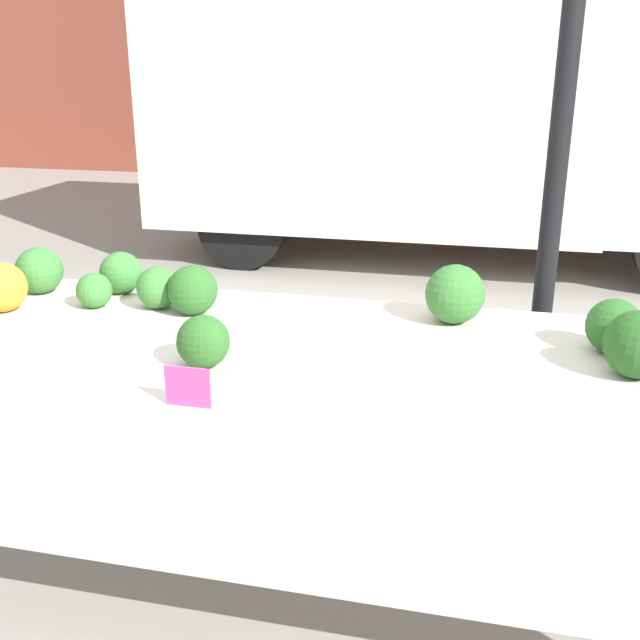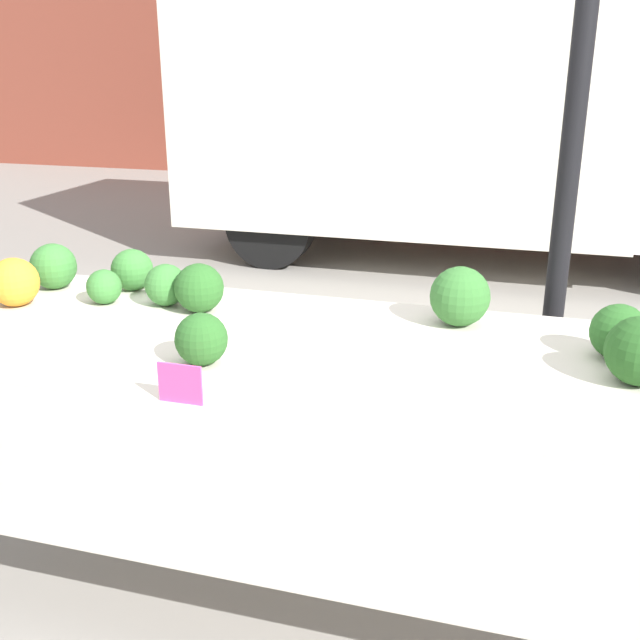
% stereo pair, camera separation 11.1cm
% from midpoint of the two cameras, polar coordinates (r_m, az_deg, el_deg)
% --- Properties ---
extents(ground_plane, '(40.00, 40.00, 0.00)m').
position_cam_midpoint_polar(ground_plane, '(2.53, 1.33, -19.40)').
color(ground_plane, gray).
extents(tent_pole, '(0.07, 0.07, 2.30)m').
position_cam_midpoint_polar(tent_pole, '(2.59, 19.40, 8.68)').
color(tent_pole, black).
rests_on(tent_pole, ground_plane).
extents(parked_truck, '(4.84, 1.89, 2.64)m').
position_cam_midpoint_polar(parked_truck, '(6.25, 12.45, 17.13)').
color(parked_truck, silver).
rests_on(parked_truck, ground_plane).
extents(market_table, '(2.38, 0.91, 0.81)m').
position_cam_midpoint_polar(market_table, '(2.09, 1.01, -4.93)').
color(market_table, beige).
rests_on(market_table, ground_plane).
extents(orange_cauliflower, '(0.16, 0.16, 0.16)m').
position_cam_midpoint_polar(orange_cauliflower, '(2.62, -21.16, 2.70)').
color(orange_cauliflower, orange).
rests_on(orange_cauliflower, market_table).
extents(broccoli_head_0, '(0.15, 0.15, 0.15)m').
position_cam_midpoint_polar(broccoli_head_0, '(2.68, -12.98, 3.74)').
color(broccoli_head_0, '#387533').
rests_on(broccoli_head_0, market_table).
extents(broccoli_head_1, '(0.14, 0.14, 0.14)m').
position_cam_midpoint_polar(broccoli_head_1, '(2.49, -10.42, 2.63)').
color(broccoli_head_1, '#387533').
rests_on(broccoli_head_1, market_table).
extents(broccoli_head_2, '(0.15, 0.15, 0.15)m').
position_cam_midpoint_polar(broccoli_head_2, '(2.18, 23.17, -0.86)').
color(broccoli_head_2, '#285B23').
rests_on(broccoli_head_2, market_table).
extents(broccoli_head_3, '(0.14, 0.14, 0.14)m').
position_cam_midpoint_polar(broccoli_head_3, '(1.99, -7.46, -1.47)').
color(broccoli_head_3, '#285B23').
rests_on(broccoli_head_3, market_table).
extents(broccoli_head_4, '(0.16, 0.16, 0.16)m').
position_cam_midpoint_polar(broccoli_head_4, '(2.77, -18.58, 3.89)').
color(broccoli_head_4, '#387533').
rests_on(broccoli_head_4, market_table).
extents(broccoli_head_5, '(0.16, 0.16, 0.16)m').
position_cam_midpoint_polar(broccoli_head_5, '(2.40, -7.89, 2.42)').
color(broccoli_head_5, '#285B23').
rests_on(broccoli_head_5, market_table).
extents(broccoli_head_7, '(0.18, 0.18, 0.18)m').
position_cam_midpoint_polar(broccoli_head_7, '(2.31, 11.97, 1.76)').
color(broccoli_head_7, '#336B2D').
rests_on(broccoli_head_7, market_table).
extents(broccoli_head_8, '(0.12, 0.12, 0.12)m').
position_cam_midpoint_polar(broccoli_head_8, '(2.55, -14.94, 2.45)').
color(broccoli_head_8, '#387533').
rests_on(broccoli_head_8, market_table).
extents(price_sign, '(0.11, 0.01, 0.10)m').
position_cam_midpoint_polar(price_sign, '(1.78, -8.86, -4.84)').
color(price_sign, '#EF4793').
rests_on(price_sign, market_table).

